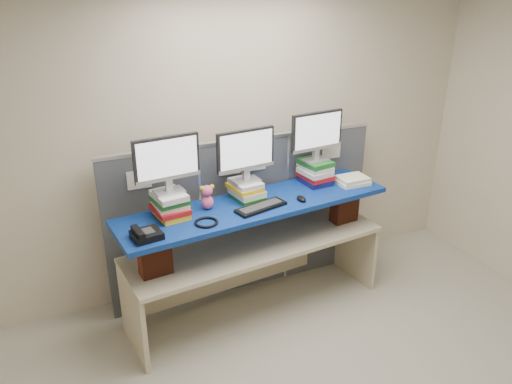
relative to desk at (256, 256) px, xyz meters
name	(u,v)px	position (x,y,z in m)	size (l,w,h in m)	color
room	(360,240)	(0.06, -1.38, 0.84)	(5.00, 4.00, 2.80)	beige
cubicle_partition	(245,215)	(0.06, 0.40, 0.21)	(2.60, 0.06, 1.53)	#42464D
desk	(256,256)	(0.00, 0.00, 0.00)	(2.37, 0.90, 0.70)	beige
brick_pier_left	(155,255)	(-0.92, -0.14, 0.31)	(0.24, 0.13, 0.33)	#622815
brick_pier_right	(344,205)	(0.93, 0.04, 0.31)	(0.24, 0.13, 0.33)	#622815
blue_board	(256,205)	(0.00, 0.00, 0.50)	(2.38, 0.60, 0.04)	navy
book_stack_left	(170,204)	(-0.72, 0.04, 0.62)	(0.29, 0.33, 0.21)	yellow
book_stack_center	(246,190)	(-0.04, 0.12, 0.60)	(0.28, 0.33, 0.16)	#1B6822
book_stack_right	(315,172)	(0.68, 0.19, 0.63)	(0.28, 0.32, 0.22)	#131454
monitor_left	(167,161)	(-0.72, 0.05, 0.98)	(0.52, 0.17, 0.45)	#B4B4B9
monitor_center	(246,152)	(-0.04, 0.11, 0.94)	(0.52, 0.17, 0.45)	#B4B4B9
monitor_right	(317,134)	(0.68, 0.19, 0.99)	(0.52, 0.17, 0.45)	#B4B4B9
keyboard	(261,207)	(-0.01, -0.12, 0.53)	(0.47, 0.25, 0.03)	black
mouse	(301,199)	(0.37, -0.11, 0.54)	(0.07, 0.12, 0.04)	black
desk_phone	(146,234)	(-0.99, -0.24, 0.55)	(0.23, 0.21, 0.09)	black
headset	(206,222)	(-0.51, -0.19, 0.53)	(0.19, 0.19, 0.02)	black
plush_toy	(207,197)	(-0.41, 0.05, 0.63)	(0.12, 0.09, 0.21)	#F25C8E
binder_stack	(352,180)	(0.99, 0.03, 0.55)	(0.28, 0.22, 0.07)	white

